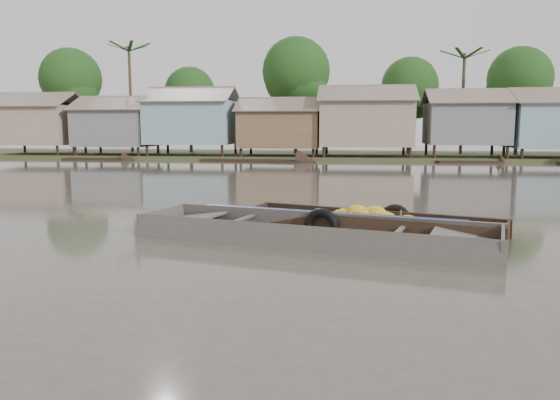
# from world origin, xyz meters

# --- Properties ---
(ground) EXTENTS (120.00, 120.00, 0.00)m
(ground) POSITION_xyz_m (0.00, 0.00, 0.00)
(ground) COLOR #494238
(ground) RESTS_ON ground
(riverbank) EXTENTS (120.00, 12.47, 10.22)m
(riverbank) POSITION_xyz_m (3.03, 31.86, 3.07)
(riverbank) COLOR #384723
(riverbank) RESTS_ON ground
(banana_boat) EXTENTS (6.25, 3.40, 0.88)m
(banana_boat) POSITION_xyz_m (1.75, 1.65, 0.19)
(banana_boat) COLOR black
(banana_boat) RESTS_ON ground
(viewer_boat) EXTENTS (8.02, 3.93, 0.62)m
(viewer_boat) POSITION_xyz_m (0.65, 0.52, 0.07)
(viewer_boat) COLOR #413B37
(viewer_boat) RESTS_ON ground
(distant_boats) EXTENTS (45.32, 15.94, 1.38)m
(distant_boats) POSITION_xyz_m (13.45, 24.36, 0.20)
(distant_boats) COLOR black
(distant_boats) RESTS_ON ground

